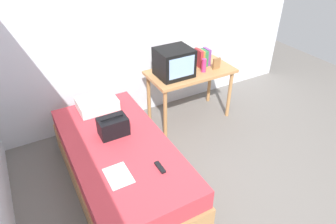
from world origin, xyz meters
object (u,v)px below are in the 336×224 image
Objects in this scene: book_row at (202,57)px; remote_dark at (160,167)px; tv at (174,62)px; picture_frame at (217,64)px; pillow at (97,104)px; water_bottle at (204,65)px; desk at (190,77)px; handbag at (113,126)px; magazine at (118,176)px; bed at (121,165)px.

remote_dark is at bearing -135.89° from book_row.
tv is 0.61m from picture_frame.
tv is 2.86× the size of picture_frame.
pillow is 2.90× the size of remote_dark.
water_bottle is 1.45m from pillow.
book_row is (0.23, 0.06, 0.21)m from desk.
handbag is 1.92× the size of remote_dark.
handbag is at bearing 73.16° from magazine.
water_bottle is at bearing -118.83° from book_row.
water_bottle is (0.40, -0.10, -0.09)m from tv.
pillow is (-1.63, 0.15, -0.22)m from picture_frame.
desk is 7.44× the size of remote_dark.
tv reaches higher than magazine.
picture_frame is at bearing 37.60° from remote_dark.
picture_frame is at bearing -3.64° from water_bottle.
picture_frame is (0.20, -0.01, -0.01)m from water_bottle.
desk is at bearing -1.14° from pillow.
desk is 1.42m from handbag.
handbag reaches higher than magazine.
handbag is at bearing 84.37° from bed.
pillow reaches higher than remote_dark.
remote_dark is (0.18, -1.26, -0.05)m from pillow.
pillow is 1.18m from magazine.
tv is 1.08m from pillow.
remote_dark is (0.19, -0.69, -0.09)m from handbag.
desk reaches higher than bed.
picture_frame reaches higher than desk.
book_row is 1.89m from remote_dark.
remote_dark is at bearing -74.53° from handbag.
water_bottle reaches higher than remote_dark.
magazine is at bearing -147.48° from water_bottle.
magazine is (-1.22, -1.13, -0.38)m from tv.
bed is at bearing -91.94° from pillow.
bed is at bearing 112.77° from remote_dark.
tv is 0.97× the size of pillow.
book_row is at bearing 35.16° from magazine.
book_row reaches higher than handbag.
water_bottle is 1.94m from magazine.
handbag is 1.03× the size of magazine.
water_bottle reaches higher than desk.
handbag is at bearing -152.91° from tv.
desk is at bearing 138.92° from water_bottle.
water_bottle is 0.20m from picture_frame.
bed is 11.10× the size of water_bottle.
tv is at bearing 27.09° from handbag.
bed is 6.90× the size of magazine.
remote_dark is (-1.24, -1.12, -0.28)m from water_bottle.
desk is 2.57× the size of pillow.
book_row is at bearing 21.71° from handbag.
desk reaches higher than magazine.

